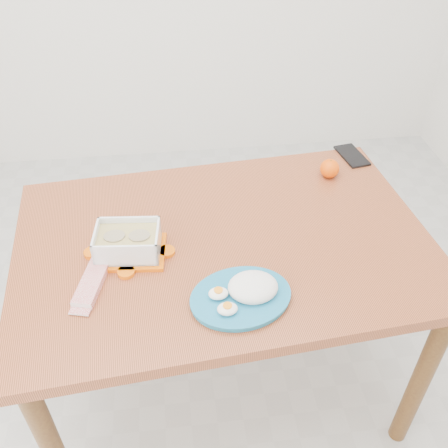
{
  "coord_description": "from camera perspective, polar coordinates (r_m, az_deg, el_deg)",
  "views": [
    {
      "loc": [
        0.0,
        -1.15,
        1.77
      ],
      "look_at": [
        0.14,
        -0.0,
        0.81
      ],
      "focal_mm": 40.0,
      "sensor_mm": 36.0,
      "label": 1
    }
  ],
  "objects": [
    {
      "name": "orange_fruit",
      "position": [
        1.83,
        11.98,
        6.23
      ],
      "size": [
        0.07,
        0.07,
        0.07
      ],
      "primitive_type": "sphere",
      "color": "#FB4805",
      "rests_on": "dining_table"
    },
    {
      "name": "dining_table",
      "position": [
        1.6,
        -0.0,
        -4.19
      ],
      "size": [
        1.33,
        0.95,
        0.75
      ],
      "rotation": [
        0.0,
        0.0,
        0.08
      ],
      "color": "#AD5331",
      "rests_on": "ground"
    },
    {
      "name": "ground",
      "position": [
        2.11,
        -4.11,
        -17.37
      ],
      "size": [
        3.5,
        3.5,
        0.0
      ],
      "primitive_type": "plane",
      "color": "#B7B7B2",
      "rests_on": "ground"
    },
    {
      "name": "smartphone",
      "position": [
        1.98,
        14.41,
        7.58
      ],
      "size": [
        0.1,
        0.17,
        0.01
      ],
      "primitive_type": "cube",
      "rotation": [
        0.0,
        0.0,
        0.17
      ],
      "color": "black",
      "rests_on": "dining_table"
    },
    {
      "name": "food_container",
      "position": [
        1.49,
        -10.92,
        -2.12
      ],
      "size": [
        0.22,
        0.18,
        0.09
      ],
      "rotation": [
        0.0,
        0.0,
        -0.09
      ],
      "color": "#F16407",
      "rests_on": "dining_table"
    },
    {
      "name": "rice_plate",
      "position": [
        1.35,
        2.38,
        -7.82
      ],
      "size": [
        0.32,
        0.32,
        0.07
      ],
      "rotation": [
        0.0,
        0.0,
        0.21
      ],
      "color": "teal",
      "rests_on": "dining_table"
    },
    {
      "name": "candy_bar",
      "position": [
        1.46,
        -14.53,
        -5.7
      ],
      "size": [
        0.11,
        0.24,
        0.02
      ],
      "primitive_type": "cube",
      "rotation": [
        0.0,
        0.0,
        1.33
      ],
      "color": "#B4090E",
      "rests_on": "dining_table"
    }
  ]
}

